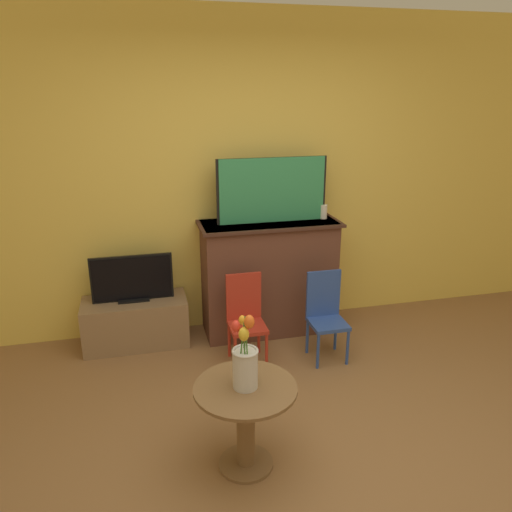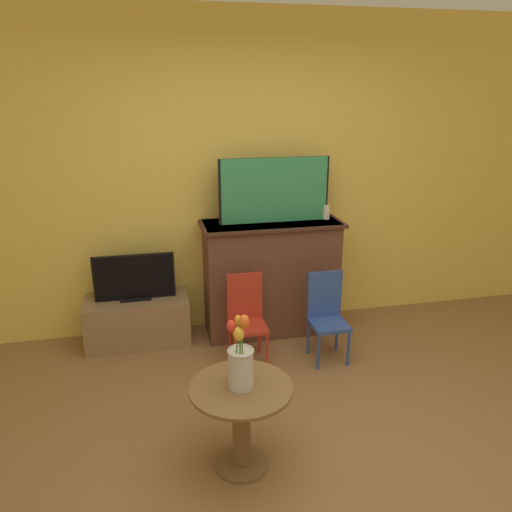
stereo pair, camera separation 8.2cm
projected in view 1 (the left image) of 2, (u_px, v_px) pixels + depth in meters
ground_plane at (327, 483)px, 2.77m from camera, size 14.00×14.00×0.00m
wall_back at (243, 177)px, 4.29m from camera, size 8.00×0.06×2.70m
fireplace_mantel at (269, 276)px, 4.37m from camera, size 1.19×0.48×1.00m
painting at (272, 190)px, 4.13m from camera, size 0.94×0.03×0.54m
mantel_candle at (324, 212)px, 4.30m from camera, size 0.06×0.06×0.12m
tv_stand at (136, 322)px, 4.21m from camera, size 0.86×0.40×0.40m
tv_monitor at (132, 279)px, 4.09m from camera, size 0.66×0.12×0.39m
chair_red at (246, 315)px, 3.91m from camera, size 0.28×0.28×0.71m
chair_blue at (326, 312)px, 3.97m from camera, size 0.28×0.28×0.71m
side_table at (246, 415)px, 2.79m from camera, size 0.58×0.58×0.53m
vase_tulips at (245, 362)px, 2.68m from camera, size 0.15×0.20×0.46m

